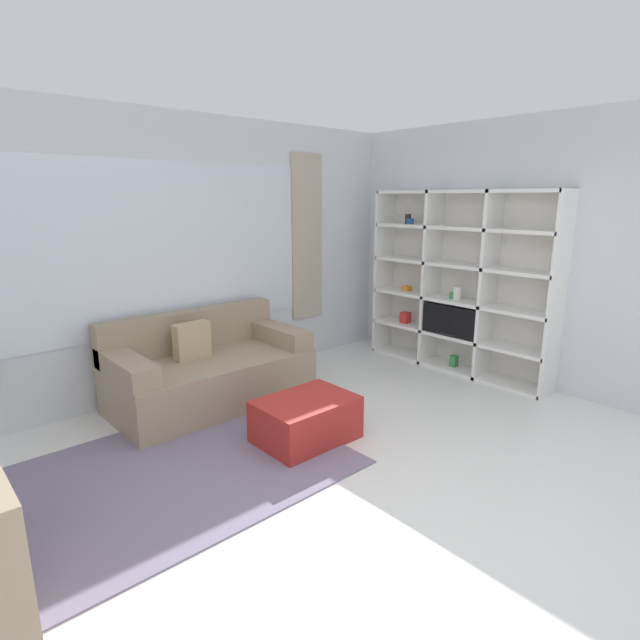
{
  "coord_description": "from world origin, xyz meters",
  "views": [
    {
      "loc": [
        -2.09,
        -1.6,
        1.91
      ],
      "look_at": [
        0.78,
        1.61,
        0.85
      ],
      "focal_mm": 28.0,
      "sensor_mm": 36.0,
      "label": 1
    }
  ],
  "objects": [
    {
      "name": "shelving_unit",
      "position": [
        2.69,
        1.44,
        0.98
      ],
      "size": [
        0.35,
        2.2,
        1.99
      ],
      "color": "silver",
      "rests_on": "ground_plane"
    },
    {
      "name": "wall_right",
      "position": [
        2.87,
        1.47,
        1.35
      ],
      "size": [
        0.07,
        4.13,
        2.7
      ],
      "primitive_type": "cube",
      "color": "silver",
      "rests_on": "ground_plane"
    },
    {
      "name": "area_rug",
      "position": [
        -0.9,
        1.48,
        0.01
      ],
      "size": [
        2.68,
        1.74,
        0.01
      ],
      "primitive_type": "cube",
      "color": "slate",
      "rests_on": "ground_plane"
    },
    {
      "name": "couch_main",
      "position": [
        0.11,
        2.46,
        0.31
      ],
      "size": [
        1.81,
        0.94,
        0.84
      ],
      "color": "gray",
      "rests_on": "ground_plane"
    },
    {
      "name": "wall_back",
      "position": [
        0.0,
        2.97,
        1.36
      ],
      "size": [
        6.88,
        0.11,
        2.7
      ],
      "color": "silver",
      "rests_on": "ground_plane"
    },
    {
      "name": "ground_plane",
      "position": [
        0.0,
        0.0,
        0.0
      ],
      "size": [
        16.0,
        16.0,
        0.0
      ],
      "primitive_type": "plane",
      "color": "silver"
    },
    {
      "name": "ottoman",
      "position": [
        0.29,
        1.23,
        0.18
      ],
      "size": [
        0.77,
        0.55,
        0.35
      ],
      "color": "#A82823",
      "rests_on": "ground_plane"
    }
  ]
}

